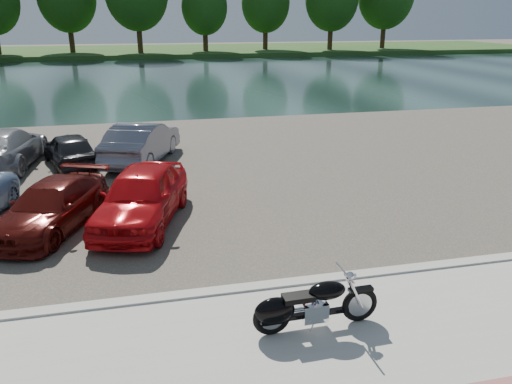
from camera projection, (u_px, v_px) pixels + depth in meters
ground at (356, 341)px, 8.71m from camera, size 200.00×200.00×0.00m
promenade at (383, 376)px, 7.77m from camera, size 60.00×6.00×0.10m
kerb at (318, 281)px, 10.52m from camera, size 60.00×0.30×0.14m
parking_lot at (238, 165)px, 18.81m from camera, size 60.00×18.00×0.04m
river at (178, 77)px, 45.45m from camera, size 120.00×40.00×0.00m
far_bank at (161, 51)px, 74.75m from camera, size 120.00×24.00×0.60m
motorcycle at (305, 306)px, 8.72m from camera, size 2.33×0.75×1.05m
car_3 at (52, 207)px, 13.02m from camera, size 3.13×4.53×1.22m
car_4 at (142, 196)px, 13.32m from camera, size 3.07×4.85×1.54m
car_7 at (5, 148)px, 18.31m from camera, size 2.48×5.19×1.46m
car_8 at (70, 150)px, 18.43m from camera, size 2.55×4.01×1.27m
car_9 at (142, 142)px, 18.96m from camera, size 3.17×4.94×1.54m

